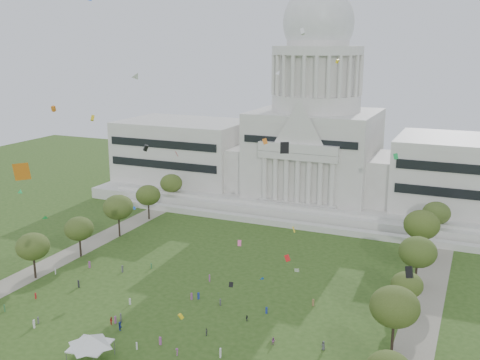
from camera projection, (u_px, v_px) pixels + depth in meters
name	position (u px, v px, depth m)	size (l,w,h in m)	color
ground	(149.00, 348.00, 110.61)	(400.00, 400.00, 0.00)	#2C4B17
capitol	(314.00, 144.00, 206.43)	(160.00, 64.50, 91.30)	silver
path_left	(60.00, 259.00, 155.94)	(8.00, 160.00, 0.04)	gray
path_right	(419.00, 327.00, 118.69)	(8.00, 160.00, 0.04)	gray
row_tree_l_2	(33.00, 247.00, 141.46)	(8.42, 8.42, 11.97)	black
row_tree_r_2	(395.00, 307.00, 106.70)	(9.55, 9.55, 13.58)	black
row_tree_l_3	(79.00, 229.00, 155.95)	(8.12, 8.12, 11.55)	black
row_tree_r_3	(407.00, 285.00, 122.40)	(7.01, 7.01, 9.98)	black
row_tree_l_4	(118.00, 207.00, 172.14)	(9.29, 9.29, 13.21)	black
row_tree_r_4	(418.00, 252.00, 135.58)	(9.19, 9.19, 13.06)	black
row_tree_l_5	(148.00, 195.00, 189.37)	(8.33, 8.33, 11.85)	black
row_tree_r_5	(422.00, 225.00, 153.87)	(9.82, 9.82, 13.96)	black
row_tree_l_6	(171.00, 183.00, 206.18)	(8.19, 8.19, 11.64)	black
row_tree_r_6	(436.00, 213.00, 169.22)	(8.42, 8.42, 11.97)	black
event_tent	(90.00, 340.00, 105.54)	(10.67, 10.67, 5.29)	#4C4C4C
person_0	(323.00, 346.00, 109.68)	(0.90, 0.58, 1.84)	#4C4C51
person_2	(273.00, 341.00, 111.47)	(0.80, 0.49, 1.64)	#994C8C
person_3	(177.00, 352.00, 107.65)	(1.03, 0.53, 1.60)	#994C8C
person_4	(207.00, 332.00, 115.07)	(0.93, 0.51, 1.59)	#4C4C51
person_5	(120.00, 326.00, 117.13)	(1.81, 0.72, 1.95)	navy
person_8	(111.00, 321.00, 119.64)	(0.82, 0.50, 1.68)	#B21E1E
person_10	(247.00, 318.00, 121.10)	(0.82, 0.45, 1.39)	#26262B
distant_crowd	(129.00, 301.00, 128.62)	(67.07, 38.28, 1.94)	#33723F
kite_swarm	(176.00, 194.00, 108.32)	(88.44, 104.62, 64.23)	yellow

